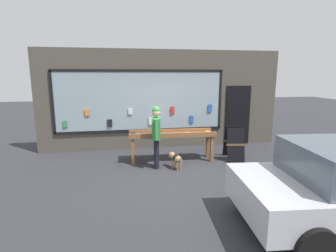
# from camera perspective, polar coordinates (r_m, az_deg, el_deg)

# --- Properties ---
(ground_plane) EXTENTS (40.00, 40.00, 0.00)m
(ground_plane) POSITION_cam_1_polar(r_m,az_deg,el_deg) (7.00, 2.25, -9.67)
(ground_plane) COLOR #2D2D33
(shopfront_facade) EXTENTS (8.21, 0.29, 3.30)m
(shopfront_facade) POSITION_cam_1_polar(r_m,az_deg,el_deg) (8.93, -1.13, 5.71)
(shopfront_facade) COLOR #4C473D
(shopfront_facade) RESTS_ON ground_plane
(display_table_main) EXTENTS (2.49, 0.71, 0.89)m
(display_table_main) POSITION_cam_1_polar(r_m,az_deg,el_deg) (7.58, 0.92, -2.39)
(display_table_main) COLOR brown
(display_table_main) RESTS_ON ground_plane
(person_browsing) EXTENTS (0.29, 0.66, 1.68)m
(person_browsing) POSITION_cam_1_polar(r_m,az_deg,el_deg) (6.95, -2.55, -1.38)
(person_browsing) COLOR black
(person_browsing) RESTS_ON ground_plane
(small_dog) EXTENTS (0.35, 0.53, 0.43)m
(small_dog) POSITION_cam_1_polar(r_m,az_deg,el_deg) (7.03, 1.67, -7.02)
(small_dog) COLOR #99724C
(small_dog) RESTS_ON ground_plane
(sandwich_board_sign) EXTENTS (0.62, 0.78, 0.97)m
(sandwich_board_sign) POSITION_cam_1_polar(r_m,az_deg,el_deg) (8.03, 14.13, -3.56)
(sandwich_board_sign) COLOR black
(sandwich_board_sign) RESTS_ON ground_plane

